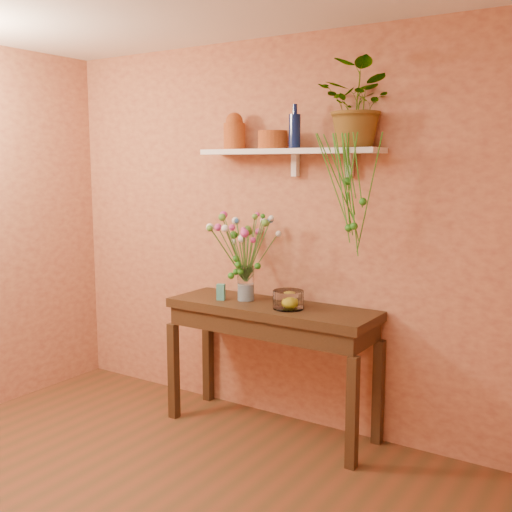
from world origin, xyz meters
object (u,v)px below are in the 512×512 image
Objects in this scene: sideboard at (271,323)px; bouquet at (242,236)px; glass_bowl at (288,300)px; terracotta_jug at (234,132)px; blue_bottle at (295,130)px; glass_vase at (246,286)px; spider_plant at (360,105)px.

sideboard is 0.63m from bouquet.
sideboard is 7.22× the size of glass_bowl.
blue_bottle reaches higher than terracotta_jug.
terracotta_jug is 0.90× the size of blue_bottle.
glass_bowl is at bearing -73.17° from blue_bottle.
bouquet is (-0.02, -0.01, 0.35)m from glass_vase.
spider_plant reaches higher than glass_bowl.
bouquet is (-0.36, -0.09, -0.71)m from blue_bottle.
terracotta_jug is 0.47× the size of bouquet.
terracotta_jug is at bearing 175.29° from blue_bottle.
bouquet is (0.15, -0.13, -0.72)m from terracotta_jug.
bouquet is at bearing -40.72° from terracotta_jug.
spider_plant reaches higher than blue_bottle.
spider_plant reaches higher than bouquet.
blue_bottle reaches higher than glass_vase.
sideboard is at bearing -4.76° from glass_vase.
terracotta_jug is 1.06× the size of glass_vase.
glass_vase is at bearing 170.50° from glass_bowl.
glass_vase is at bearing -166.85° from blue_bottle.
blue_bottle reaches higher than bouquet.
sideboard is at bearing -164.08° from spider_plant.
spider_plant is (0.94, 0.02, 0.14)m from terracotta_jug.
glass_bowl is (0.04, -0.14, -1.11)m from blue_bottle.
glass_vase is at bearing 23.94° from bouquet.
sideboard is at bearing -1.89° from bouquet.
terracotta_jug is at bearing 145.47° from glass_vase.
glass_bowl is (-0.39, -0.20, -1.25)m from spider_plant.
sideboard is 1.30m from blue_bottle.
sideboard is 5.74× the size of terracotta_jug.
glass_bowl reaches higher than sideboard.
bouquet reaches higher than glass_vase.
spider_plant reaches higher than glass_vase.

